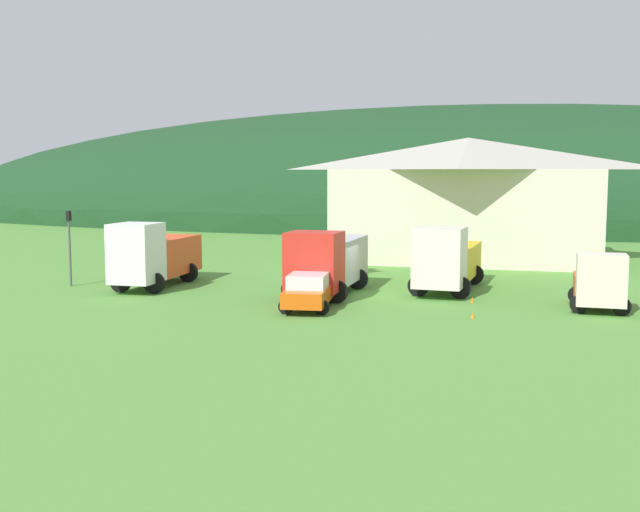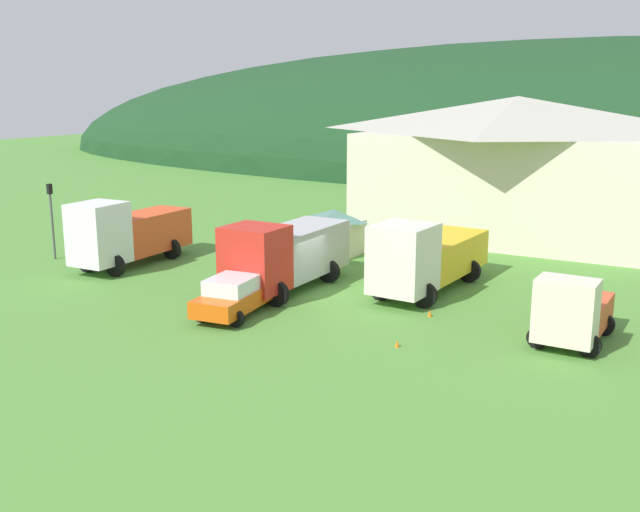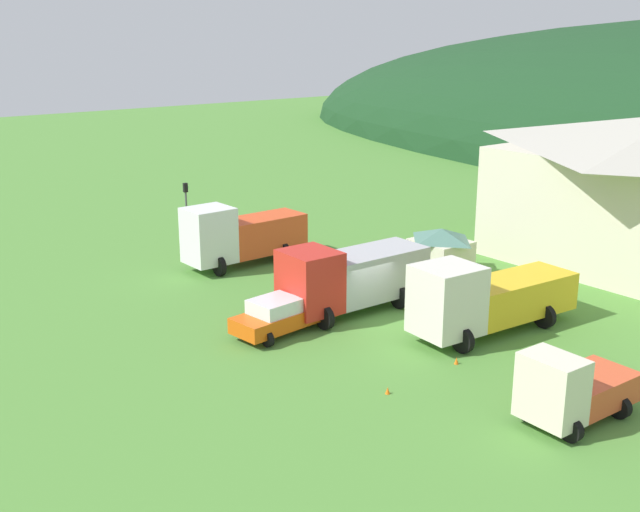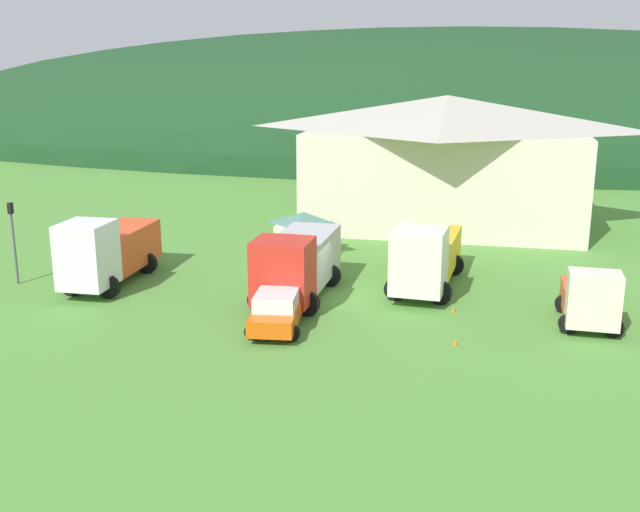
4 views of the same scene
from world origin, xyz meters
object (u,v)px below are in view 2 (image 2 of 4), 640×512
play_shed_cream (334,231)px  traffic_light_west (52,213)px  traffic_cone_near_pickup (430,316)px  traffic_cone_mid_row (397,347)px  depot_building (514,165)px  crane_truck_red (284,253)px  heavy_rig_white (126,232)px  light_truck_cream (572,311)px  service_pickup_orange (238,294)px  heavy_rig_striped (425,256)px

play_shed_cream → traffic_light_west: (-12.72, -8.70, 1.24)m
traffic_cone_near_pickup → play_shed_cream: bearing=136.8°
play_shed_cream → traffic_cone_mid_row: 15.56m
depot_building → traffic_light_west: bearing=-136.6°
play_shed_cream → crane_truck_red: crane_truck_red is taller
heavy_rig_white → light_truck_cream: size_ratio=1.61×
crane_truck_red → traffic_cone_mid_row: bearing=60.0°
heavy_rig_white → service_pickup_orange: bearing=66.8°
traffic_cone_mid_row → depot_building: bearing=94.9°
play_shed_cream → heavy_rig_striped: heavy_rig_striped is taller
heavy_rig_striped → service_pickup_orange: 8.89m
traffic_cone_near_pickup → depot_building: bearing=95.1°
depot_building → heavy_rig_striped: bearing=-89.6°
depot_building → traffic_cone_near_pickup: size_ratio=32.81×
light_truck_cream → traffic_light_west: size_ratio=1.10×
service_pickup_orange → traffic_light_west: traffic_light_west is taller
crane_truck_red → traffic_light_west: size_ratio=1.82×
service_pickup_orange → heavy_rig_striped: bearing=134.5°
heavy_rig_striped → service_pickup_orange: bearing=-35.3°
depot_building → heavy_rig_white: 23.96m
depot_building → heavy_rig_striped: 15.54m
heavy_rig_striped → traffic_cone_near_pickup: size_ratio=14.57×
crane_truck_red → traffic_cone_mid_row: crane_truck_red is taller
traffic_cone_near_pickup → traffic_cone_mid_row: traffic_cone_near_pickup is taller
heavy_rig_striped → traffic_cone_mid_row: bearing=17.8°
heavy_rig_white → depot_building: bearing=138.4°
traffic_cone_mid_row → service_pickup_orange: bearing=176.1°
depot_building → service_pickup_orange: bearing=-103.9°
heavy_rig_white → light_truck_cream: bearing=86.1°
light_truck_cream → traffic_cone_near_pickup: bearing=-94.4°
heavy_rig_striped → traffic_cone_near_pickup: 4.07m
service_pickup_orange → traffic_cone_near_pickup: 7.99m
traffic_cone_near_pickup → heavy_rig_striped: bearing=114.9°
service_pickup_orange → play_shed_cream: bearing=-177.6°
depot_building → play_shed_cream: 12.96m
heavy_rig_white → crane_truck_red: bearing=88.9°
play_shed_cream → traffic_cone_near_pickup: play_shed_cream is taller
light_truck_cream → service_pickup_orange: size_ratio=0.87×
play_shed_cream → light_truck_cream: bearing=-31.5°
heavy_rig_striped → traffic_cone_near_pickup: (1.55, -3.36, -1.70)m
crane_truck_red → traffic_light_west: 14.39m
depot_building → play_shed_cream: (-7.31, -10.22, -3.16)m
traffic_cone_near_pickup → crane_truck_red: bearing=176.1°
light_truck_cream → service_pickup_orange: light_truck_cream is taller
play_shed_cream → traffic_cone_near_pickup: 12.38m
heavy_rig_striped → service_pickup_orange: (-5.58, -6.86, -0.87)m
traffic_cone_near_pickup → traffic_cone_mid_row: (0.28, -4.02, 0.00)m
traffic_cone_mid_row → traffic_light_west: bearing=170.3°
traffic_cone_near_pickup → service_pickup_orange: bearing=-153.8°
play_shed_cream → traffic_cone_mid_row: bearing=-53.3°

